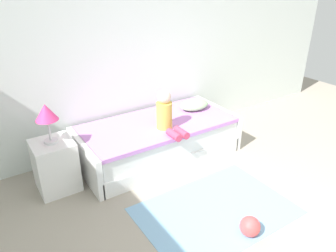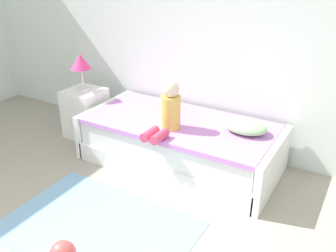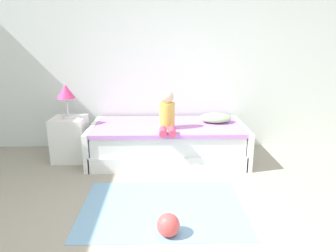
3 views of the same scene
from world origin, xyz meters
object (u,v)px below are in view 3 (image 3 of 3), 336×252
(table_lamp, at_px, (66,93))
(nightstand, at_px, (70,139))
(bed, at_px, (168,142))
(child_figure, at_px, (167,114))
(pillow, at_px, (216,118))
(toy_ball, at_px, (168,225))

(table_lamp, bearing_deg, nightstand, 0.00)
(bed, height_order, nightstand, nightstand)
(nightstand, height_order, child_figure, child_figure)
(pillow, bearing_deg, table_lamp, -177.60)
(table_lamp, height_order, pillow, table_lamp)
(nightstand, xyz_separation_m, toy_ball, (1.32, -1.75, -0.20))
(pillow, xyz_separation_m, toy_ball, (-0.71, -1.83, -0.47))
(table_lamp, bearing_deg, child_figure, -10.31)
(table_lamp, xyz_separation_m, child_figure, (1.34, -0.24, -0.23))
(table_lamp, relative_size, child_figure, 0.88)
(toy_ball, bearing_deg, nightstand, 127.07)
(nightstand, relative_size, table_lamp, 1.33)
(bed, bearing_deg, pillow, 8.42)
(child_figure, xyz_separation_m, pillow, (0.69, 0.33, -0.14))
(nightstand, xyz_separation_m, table_lamp, (0.00, 0.00, 0.64))
(bed, relative_size, table_lamp, 4.69)
(bed, distance_m, nightstand, 1.35)
(nightstand, relative_size, toy_ball, 3.01)
(child_figure, relative_size, pillow, 1.16)
(bed, xyz_separation_m, table_lamp, (-1.35, 0.02, 0.69))
(bed, bearing_deg, toy_ball, -90.99)
(child_figure, xyz_separation_m, toy_ball, (-0.02, -1.50, -0.60))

